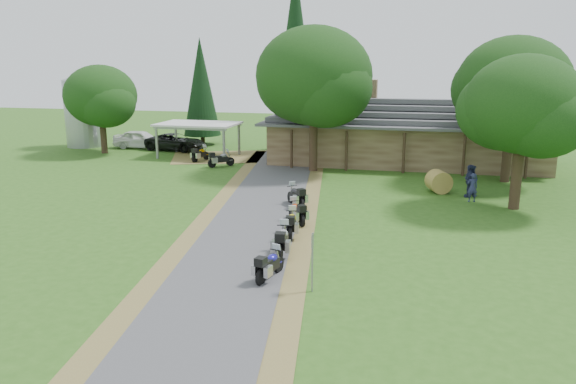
% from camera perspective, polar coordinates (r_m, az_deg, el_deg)
% --- Properties ---
extents(ground, '(120.00, 120.00, 0.00)m').
position_cam_1_polar(ground, '(22.33, -5.70, -7.09)').
color(ground, '#2E5919').
rests_on(ground, ground).
extents(driveway, '(51.95, 51.95, 0.00)m').
position_cam_1_polar(driveway, '(26.07, -3.93, -4.02)').
color(driveway, '#454548').
rests_on(driveway, ground).
extents(lodge, '(21.40, 9.40, 4.90)m').
position_cam_1_polar(lodge, '(44.11, 11.92, 6.15)').
color(lodge, brown).
rests_on(lodge, ground).
extents(silo, '(3.35, 3.35, 6.44)m').
position_cam_1_polar(silo, '(54.25, -20.13, 7.75)').
color(silo, gray).
rests_on(silo, ground).
extents(carport, '(6.38, 4.31, 2.73)m').
position_cam_1_polar(carport, '(46.36, -9.05, 5.26)').
color(carport, silver).
rests_on(carport, ground).
extents(car_white_sedan, '(2.95, 6.23, 2.03)m').
position_cam_1_polar(car_white_sedan, '(51.79, -14.76, 5.43)').
color(car_white_sedan, white).
rests_on(car_white_sedan, ground).
extents(car_dark_suv, '(3.16, 5.98, 2.18)m').
position_cam_1_polar(car_dark_suv, '(49.92, -11.39, 5.42)').
color(car_dark_suv, black).
rests_on(car_dark_suv, ground).
extents(motorcycle_row_a, '(0.94, 1.78, 1.16)m').
position_cam_1_polar(motorcycle_row_a, '(20.43, -1.84, -7.27)').
color(motorcycle_row_a, '#1E1B92').
rests_on(motorcycle_row_a, ground).
extents(motorcycle_row_b, '(0.85, 2.00, 1.33)m').
position_cam_1_polar(motorcycle_row_b, '(22.81, -0.54, -4.80)').
color(motorcycle_row_b, '#A5A8AB').
rests_on(motorcycle_row_b, ground).
extents(motorcycle_row_c, '(0.87, 1.92, 1.26)m').
position_cam_1_polar(motorcycle_row_c, '(25.19, 0.37, -3.11)').
color(motorcycle_row_c, yellow).
rests_on(motorcycle_row_c, ground).
extents(motorcycle_row_d, '(1.42, 1.79, 1.20)m').
position_cam_1_polar(motorcycle_row_d, '(27.20, 0.90, -1.93)').
color(motorcycle_row_d, '#CE4112').
rests_on(motorcycle_row_d, ground).
extents(motorcycle_row_e, '(1.55, 1.84, 1.26)m').
position_cam_1_polar(motorcycle_row_e, '(30.25, 0.80, -0.30)').
color(motorcycle_row_e, black).
rests_on(motorcycle_row_e, ground).
extents(motorcycle_carport_a, '(1.10, 1.89, 1.23)m').
position_cam_1_polar(motorcycle_carport_a, '(44.23, -8.88, 3.90)').
color(motorcycle_carport_a, '#C48300').
rests_on(motorcycle_carport_a, ground).
extents(motorcycle_carport_b, '(1.76, 1.71, 1.27)m').
position_cam_1_polar(motorcycle_carport_b, '(41.72, -6.81, 3.42)').
color(motorcycle_carport_b, slate).
rests_on(motorcycle_carport_b, ground).
extents(person_a, '(0.64, 0.54, 1.91)m').
position_cam_1_polar(person_a, '(32.76, 18.23, 0.68)').
color(person_a, navy).
rests_on(person_a, ground).
extents(person_b, '(0.74, 0.71, 2.13)m').
position_cam_1_polar(person_b, '(34.27, 18.13, 1.40)').
color(person_b, navy).
rests_on(person_b, ground).
extents(person_c, '(0.50, 0.66, 2.22)m').
position_cam_1_polar(person_c, '(33.84, 17.94, 1.35)').
color(person_c, navy).
rests_on(person_c, ground).
extents(hay_bale, '(1.65, 1.58, 1.32)m').
position_cam_1_polar(hay_bale, '(34.57, 15.06, 1.03)').
color(hay_bale, olive).
rests_on(hay_bale, ground).
extents(sign_post, '(0.38, 0.06, 2.10)m').
position_cam_1_polar(sign_post, '(19.16, 2.49, -7.19)').
color(sign_post, gray).
rests_on(sign_post, ground).
extents(oak_lodge_left, '(8.02, 8.02, 10.72)m').
position_cam_1_polar(oak_lodge_left, '(39.37, 2.64, 9.84)').
color(oak_lodge_left, black).
rests_on(oak_lodge_left, ground).
extents(oak_lodge_right, '(7.00, 7.00, 10.10)m').
position_cam_1_polar(oak_lodge_right, '(38.42, 21.76, 8.37)').
color(oak_lodge_right, black).
rests_on(oak_lodge_right, ground).
extents(oak_driveway, '(5.98, 5.98, 8.91)m').
position_cam_1_polar(oak_driveway, '(31.46, 22.63, 6.30)').
color(oak_driveway, black).
rests_on(oak_driveway, ground).
extents(oak_silo, '(5.95, 5.95, 7.76)m').
position_cam_1_polar(oak_silo, '(49.67, -18.43, 8.20)').
color(oak_silo, black).
rests_on(oak_silo, ground).
extents(cedar_near, '(4.02, 4.02, 15.38)m').
position_cam_1_polar(cedar_near, '(48.11, 0.74, 13.27)').
color(cedar_near, black).
rests_on(cedar_near, ground).
extents(cedar_far, '(3.39, 3.39, 9.72)m').
position_cam_1_polar(cedar_far, '(52.58, -8.82, 10.04)').
color(cedar_far, black).
rests_on(cedar_far, ground).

